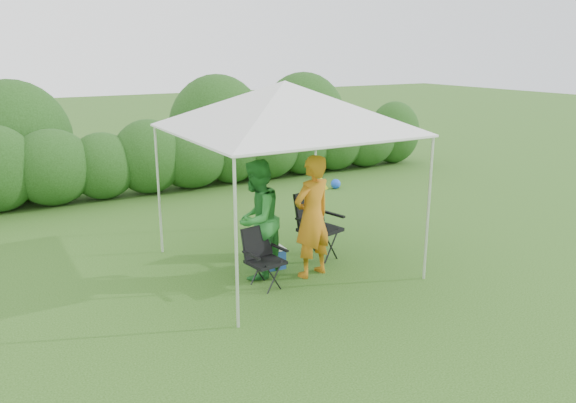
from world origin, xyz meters
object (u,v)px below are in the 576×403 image
canopy (285,106)px  cooler (271,258)px  man (312,217)px  chair_right (316,221)px  chair_left (262,253)px  woman (257,219)px

canopy → cooler: canopy is taller
canopy → man: canopy is taller
cooler → chair_right: bearing=10.5°
chair_left → man: (0.81, -0.03, 0.43)m
chair_left → cooler: chair_left is taller
chair_right → chair_left: chair_right is taller
woman → cooler: (0.32, 0.15, -0.71)m
man → cooler: 0.99m
chair_right → cooler: (-0.88, -0.13, -0.43)m
chair_left → man: man is taller
man → woman: man is taller
cooler → chair_left: bearing=-127.8°
chair_right → woman: size_ratio=0.60×
woman → cooler: woman is taller
canopy → man: 1.65m
canopy → chair_right: 1.97m
canopy → chair_right: bearing=9.6°
chair_left → man: size_ratio=0.47×
canopy → cooler: 2.31m
canopy → cooler: size_ratio=7.73×
chair_right → man: (-0.48, -0.66, 0.31)m
canopy → woman: canopy is taller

